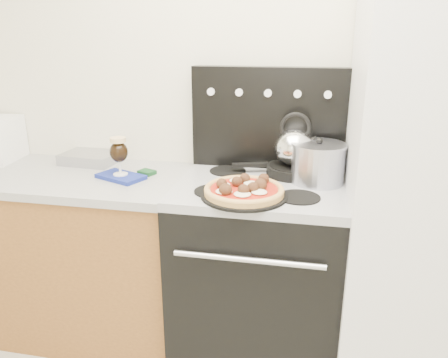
% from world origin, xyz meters
% --- Properties ---
extents(room_shell, '(3.52, 3.01, 2.52)m').
position_xyz_m(room_shell, '(0.00, 0.29, 1.25)').
color(room_shell, '#B7B5AA').
rests_on(room_shell, ground).
extents(base_cabinet, '(1.45, 0.60, 0.86)m').
position_xyz_m(base_cabinet, '(-1.02, 1.20, 0.43)').
color(base_cabinet, brown).
rests_on(base_cabinet, ground).
extents(countertop, '(1.48, 0.63, 0.04)m').
position_xyz_m(countertop, '(-1.02, 1.20, 0.88)').
color(countertop, '#AAAAAA').
rests_on(countertop, base_cabinet).
extents(stove_body, '(0.76, 0.65, 0.88)m').
position_xyz_m(stove_body, '(0.08, 1.18, 0.44)').
color(stove_body, black).
rests_on(stove_body, ground).
extents(cooktop, '(0.76, 0.65, 0.04)m').
position_xyz_m(cooktop, '(0.08, 1.18, 0.90)').
color(cooktop, '#ADADB2').
rests_on(cooktop, stove_body).
extents(backguard, '(0.76, 0.08, 0.50)m').
position_xyz_m(backguard, '(0.08, 1.45, 1.17)').
color(backguard, black).
rests_on(backguard, cooktop).
extents(fridge, '(0.64, 0.68, 1.90)m').
position_xyz_m(fridge, '(0.78, 1.15, 0.95)').
color(fridge, silver).
rests_on(fridge, ground).
extents(foil_sheet, '(0.30, 0.23, 0.06)m').
position_xyz_m(foil_sheet, '(-0.88, 1.39, 0.93)').
color(foil_sheet, silver).
rests_on(foil_sheet, countertop).
extents(oven_mitt, '(0.26, 0.21, 0.02)m').
position_xyz_m(oven_mitt, '(-0.60, 1.17, 0.91)').
color(oven_mitt, navy).
rests_on(oven_mitt, countertop).
extents(beer_glass, '(0.10, 0.10, 0.19)m').
position_xyz_m(beer_glass, '(-0.60, 1.17, 1.01)').
color(beer_glass, black).
rests_on(beer_glass, oven_mitt).
extents(pizza_pan, '(0.46, 0.46, 0.01)m').
position_xyz_m(pizza_pan, '(0.03, 0.99, 0.93)').
color(pizza_pan, black).
rests_on(pizza_pan, cooktop).
extents(pizza, '(0.41, 0.41, 0.05)m').
position_xyz_m(pizza, '(0.03, 0.99, 0.96)').
color(pizza, '#DFBF72').
rests_on(pizza, pizza_pan).
extents(skillet, '(0.32, 0.32, 0.05)m').
position_xyz_m(skillet, '(0.22, 1.33, 0.94)').
color(skillet, black).
rests_on(skillet, cooktop).
extents(tea_kettle, '(0.23, 0.23, 0.22)m').
position_xyz_m(tea_kettle, '(0.22, 1.33, 1.07)').
color(tea_kettle, silver).
rests_on(tea_kettle, skillet).
extents(stock_pot, '(0.27, 0.27, 0.17)m').
position_xyz_m(stock_pot, '(0.33, 1.25, 1.01)').
color(stock_pot, '#B0B2C2').
rests_on(stock_pot, cooktop).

